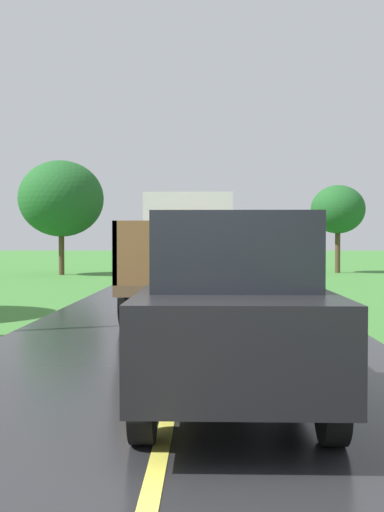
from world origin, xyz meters
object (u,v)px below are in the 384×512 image
banana_truck_near (188,252)px  following_car (231,307)px  roadside_tree_near_left (338,210)px  roadside_tree_mid_right (61,199)px  banana_truck_far (194,246)px

banana_truck_near → following_car: banana_truck_near is taller
roadside_tree_near_left → banana_truck_near: bearing=-111.9°
roadside_tree_near_left → roadside_tree_mid_right: size_ratio=0.81×
roadside_tree_near_left → following_car: (-6.73, -26.30, -2.32)m
banana_truck_far → following_car: (0.87, -20.63, -0.41)m
following_car → banana_truck_far: bearing=92.4°
banana_truck_far → following_car: bearing=-87.6°
banana_truck_near → roadside_tree_mid_right: 17.87m
roadside_tree_mid_right → roadside_tree_near_left: bearing=8.7°
banana_truck_near → roadside_tree_mid_right: size_ratio=1.01×
banana_truck_far → roadside_tree_near_left: bearing=36.7°
roadside_tree_mid_right → following_car: (7.65, -24.10, -2.78)m
banana_truck_near → following_car: size_ratio=1.42×
following_car → roadside_tree_mid_right: bearing=107.6°
roadside_tree_near_left → following_car: bearing=-104.4°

